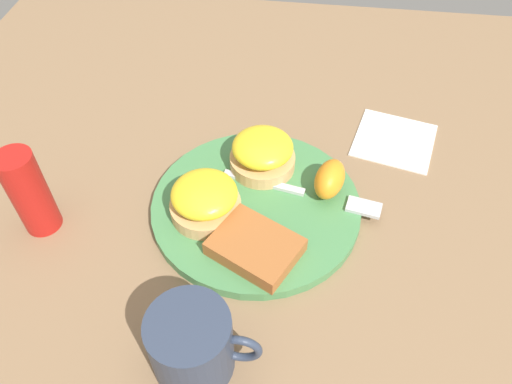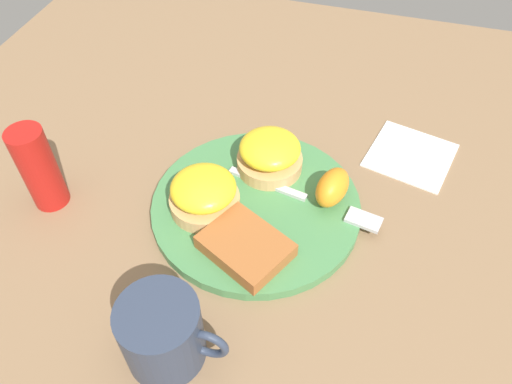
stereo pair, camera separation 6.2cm
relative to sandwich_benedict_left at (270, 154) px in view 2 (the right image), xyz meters
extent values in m
plane|color=#846647|center=(0.00, -0.07, -0.04)|extent=(1.10, 1.10, 0.00)
cylinder|color=#47844C|center=(0.00, -0.07, -0.03)|extent=(0.27, 0.27, 0.01)
cylinder|color=tan|center=(0.00, 0.00, -0.02)|extent=(0.09, 0.09, 0.02)
ellipsoid|color=yellow|center=(0.00, 0.00, 0.01)|extent=(0.08, 0.08, 0.03)
cylinder|color=tan|center=(-0.06, -0.09, -0.02)|extent=(0.09, 0.09, 0.02)
ellipsoid|color=yellow|center=(-0.06, -0.09, 0.01)|extent=(0.08, 0.08, 0.03)
cube|color=#A25B2B|center=(0.01, -0.14, -0.01)|extent=(0.12, 0.11, 0.02)
ellipsoid|color=orange|center=(0.09, -0.03, 0.00)|extent=(0.05, 0.07, 0.04)
cube|color=silver|center=(0.01, -0.03, -0.02)|extent=(0.11, 0.03, 0.00)
cube|color=silver|center=(0.14, -0.06, -0.02)|extent=(0.05, 0.03, 0.00)
cylinder|color=#2D384C|center=(-0.03, -0.27, 0.00)|extent=(0.08, 0.08, 0.08)
torus|color=#2D384C|center=(0.01, -0.27, 0.01)|extent=(0.04, 0.01, 0.04)
cube|color=white|center=(0.18, 0.09, -0.04)|extent=(0.13, 0.13, 0.00)
cylinder|color=#B21914|center=(-0.26, -0.12, 0.02)|extent=(0.04, 0.04, 0.12)
camera|label=1|loc=(0.05, -0.47, 0.45)|focal=35.00mm
camera|label=2|loc=(0.11, -0.46, 0.45)|focal=35.00mm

